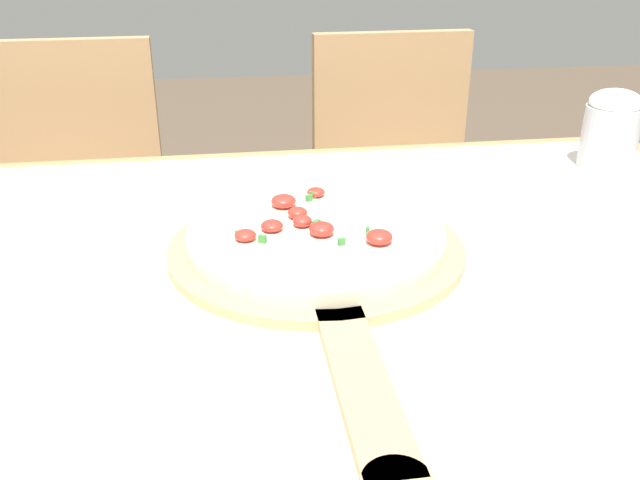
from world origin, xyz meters
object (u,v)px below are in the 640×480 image
object	(u,v)px
chair_right	(397,197)
flour_cup	(611,128)
pizza_peel	(320,259)
chair_left	(80,215)
pizza	(316,233)

from	to	relation	value
chair_right	flour_cup	size ratio (longest dim) A/B	7.37
pizza_peel	chair_right	size ratio (longest dim) A/B	0.63
pizza_peel	chair_left	world-z (taller)	chair_left
chair_left	chair_right	bearing A→B (deg)	-1.10
pizza	chair_left	size ratio (longest dim) A/B	0.33
pizza	chair_right	xyz separation A→B (m)	(0.31, 0.80, -0.28)
pizza	flour_cup	distance (m)	0.55
pizza_peel	flour_cup	xyz separation A→B (m)	(0.49, 0.26, 0.06)
pizza_peel	flour_cup	distance (m)	0.56
pizza	pizza_peel	bearing A→B (deg)	-89.57
chair_right	pizza_peel	bearing A→B (deg)	-112.07
pizza	chair_right	bearing A→B (deg)	68.44
chair_left	chair_right	size ratio (longest dim) A/B	1.00
chair_right	pizza	bearing A→B (deg)	-112.75
chair_left	flour_cup	bearing A→B (deg)	-32.36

